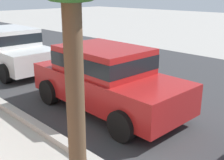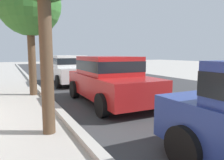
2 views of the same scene
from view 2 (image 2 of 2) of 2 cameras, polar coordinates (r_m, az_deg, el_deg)
street_surface at (r=8.39m, az=17.87°, el=-4.42°), size 60.00×9.00×0.01m
curb_stone at (r=6.14m, az=-14.62°, el=-8.00°), size 60.00×0.20×0.12m
street_tree_near_bench at (r=9.04m, az=-21.82°, el=18.64°), size 2.41×2.41×4.75m
parked_car_white at (r=11.73m, az=-11.92°, el=3.14°), size 4.13×1.98×1.56m
parked_car_red at (r=6.92m, az=-0.79°, el=0.53°), size 4.13×1.98×1.56m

